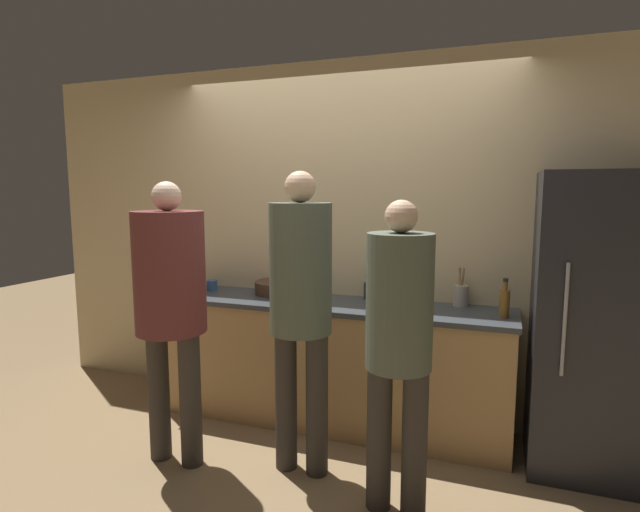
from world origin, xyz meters
The scene contains 12 objects.
ground_plane centered at (0.00, 0.00, 0.00)m, with size 14.00×14.00×0.00m, color #8C704C.
wall_back centered at (0.00, 0.61, 1.30)m, with size 5.20×0.06×2.60m.
counter centered at (0.00, 0.33, 0.44)m, with size 2.52×0.59×0.89m.
refrigerator centered at (1.68, 0.28, 0.89)m, with size 0.72×0.64×1.78m.
person_left centered at (-0.72, -0.51, 1.07)m, with size 0.42×0.42×1.72m.
person_center centered at (0.05, -0.34, 1.07)m, with size 0.36×0.36×1.77m.
person_right centered at (0.66, -0.53, 0.96)m, with size 0.33×0.33×1.62m.
fruit_bowl centered at (-0.45, 0.46, 0.93)m, with size 0.37×0.37×0.14m.
utensil_crock centered at (0.88, 0.51, 0.96)m, with size 0.10×0.10×0.26m.
bottle_amber centered at (1.16, 0.28, 0.98)m, with size 0.06×0.06×0.25m.
bottle_dark centered at (0.23, 0.50, 0.95)m, with size 0.06×0.06×0.17m.
cup_blue centered at (-1.00, 0.39, 0.93)m, with size 0.08×0.08×0.08m.
Camera 1 is at (1.12, -2.94, 1.66)m, focal length 28.00 mm.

